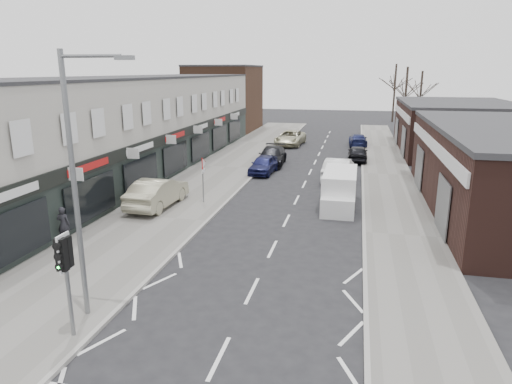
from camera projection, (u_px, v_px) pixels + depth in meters
The scene contains 21 objects.
ground at pixel (238, 320), 14.24m from camera, with size 160.00×160.00×0.00m, color black.
pavement_left at pixel (226, 167), 36.39m from camera, with size 5.50×64.00×0.12m, color slate.
pavement_right at pixel (388, 175), 33.78m from camera, with size 3.50×64.00×0.12m, color slate.
shop_terrace_left at pixel (130, 125), 34.53m from camera, with size 8.00×41.00×7.10m, color #B8B4A7.
brick_block_far at pixel (224, 99), 58.48m from camera, with size 8.00×10.00×8.00m, color #4E3121.
right_unit_far at pixel (456, 128), 43.14m from camera, with size 10.00×16.00×4.50m, color #361E18.
tree_far_a at pixel (403, 132), 57.65m from camera, with size 3.60×3.60×8.00m, color #382D26, non-canonical shape.
tree_far_b at pixel (418, 127), 62.79m from camera, with size 3.60×3.60×7.50m, color #382D26, non-canonical shape.
tree_far_c at pixel (392, 122), 69.08m from camera, with size 3.60×3.60×8.50m, color #382D26, non-canonical shape.
traffic_light at pixel (65, 262), 12.63m from camera, with size 0.28×0.60×3.10m.
street_lamp at pixel (78, 174), 13.24m from camera, with size 2.23×0.22×8.00m.
warning_sign at pixel (203, 167), 26.07m from camera, with size 0.12×0.80×2.70m.
white_van at pixel (340, 190), 26.06m from camera, with size 1.84×5.16×2.01m.
sedan_on_pavement at pixel (158, 192), 25.53m from camera, with size 1.72×4.94×1.63m, color #A09D80.
pedestrian at pixel (63, 224), 20.25m from camera, with size 0.59×0.39×1.62m, color black.
parked_car_left_a at pixel (264, 165), 34.34m from camera, with size 1.62×4.04×1.38m, color #161945.
parked_car_left_b at pixel (272, 156), 37.51m from camera, with size 2.06×5.07×1.47m, color black.
parked_car_left_c at pixel (290, 138), 47.38m from camera, with size 2.53×5.48×1.52m, color #B6B291.
parked_car_right_a at pixel (338, 169), 32.09m from camera, with size 1.71×4.89×1.61m, color silver.
parked_car_right_b at pixel (358, 154), 38.84m from camera, with size 1.64×4.08×1.39m, color black.
parked_car_right_c at pixel (358, 140), 46.83m from camera, with size 1.77×4.35×1.26m, color #151B44.
Camera 1 is at (3.30, -12.30, 7.54)m, focal length 32.00 mm.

